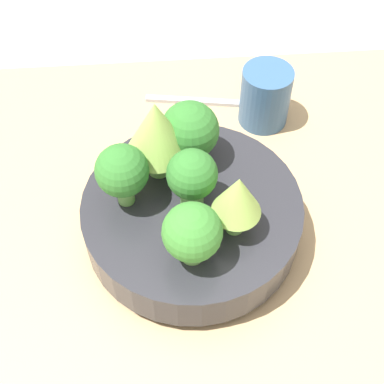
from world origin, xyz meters
name	(u,v)px	position (x,y,z in m)	size (l,w,h in m)	color
ground_plane	(169,238)	(0.00, 0.00, 0.00)	(6.00, 6.00, 0.00)	beige
table	(168,230)	(0.00, 0.00, 0.02)	(1.20, 0.63, 0.04)	tan
bowl	(192,217)	(-0.03, 0.02, 0.07)	(0.25, 0.25, 0.06)	#28282D
broccoli_floret_center	(192,177)	(-0.03, 0.02, 0.15)	(0.06, 0.06, 0.08)	#609347
broccoli_floret_right	(122,172)	(0.04, 0.01, 0.15)	(0.06, 0.06, 0.08)	#6BA34C
broccoli_floret_back	(192,233)	(-0.02, 0.09, 0.14)	(0.06, 0.06, 0.08)	#7AB256
romanesco_piece_near	(156,130)	(0.01, -0.03, 0.17)	(0.07, 0.07, 0.11)	#7AB256
broccoli_floret_front	(190,131)	(-0.03, -0.05, 0.15)	(0.07, 0.07, 0.08)	#609347
romanesco_piece_far	(238,198)	(-0.07, 0.06, 0.16)	(0.05, 0.05, 0.08)	#7AB256
cup	(265,96)	(-0.15, -0.17, 0.08)	(0.07, 0.07, 0.09)	#33567F
fork	(205,102)	(-0.07, -0.21, 0.04)	(0.17, 0.04, 0.01)	#B2B2B7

